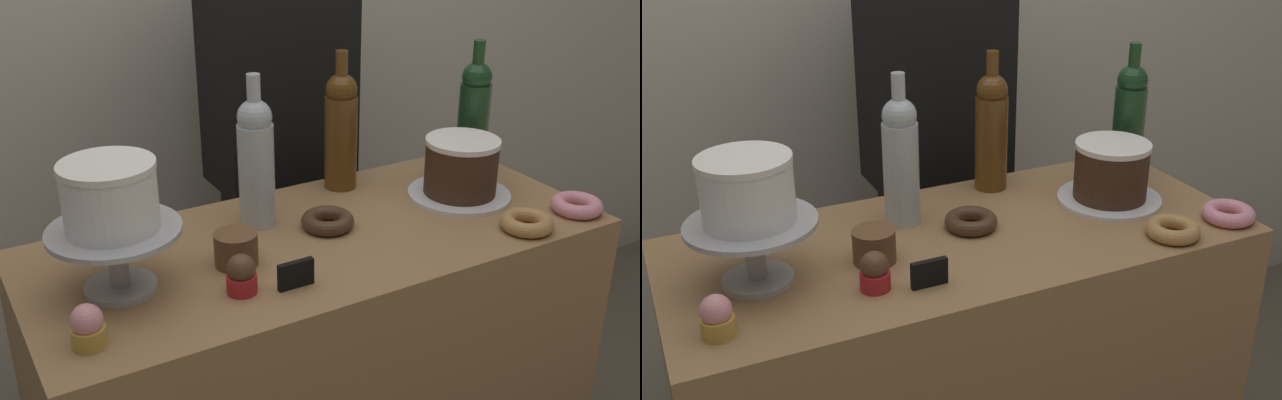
% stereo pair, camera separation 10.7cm
% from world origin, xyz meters
% --- Properties ---
extents(cake_stand_pedestal, '(0.24, 0.24, 0.12)m').
position_xyz_m(cake_stand_pedestal, '(-0.42, -0.01, 1.02)').
color(cake_stand_pedestal, '#B2B2B7').
rests_on(cake_stand_pedestal, display_counter).
extents(white_layer_cake, '(0.17, 0.17, 0.12)m').
position_xyz_m(white_layer_cake, '(-0.42, -0.01, 1.12)').
color(white_layer_cake, white).
rests_on(white_layer_cake, cake_stand_pedestal).
extents(silver_serving_platter, '(0.23, 0.23, 0.01)m').
position_xyz_m(silver_serving_platter, '(0.38, 0.02, 0.94)').
color(silver_serving_platter, white).
rests_on(silver_serving_platter, display_counter).
extents(chocolate_round_cake, '(0.17, 0.17, 0.13)m').
position_xyz_m(chocolate_round_cake, '(0.38, 0.02, 1.00)').
color(chocolate_round_cake, '#3D2619').
rests_on(chocolate_round_cake, silver_serving_platter).
extents(wine_bottle_amber, '(0.08, 0.08, 0.33)m').
position_xyz_m(wine_bottle_amber, '(0.17, 0.20, 1.07)').
color(wine_bottle_amber, '#5B3814').
rests_on(wine_bottle_amber, display_counter).
extents(wine_bottle_green, '(0.08, 0.08, 0.33)m').
position_xyz_m(wine_bottle_green, '(0.51, 0.13, 1.07)').
color(wine_bottle_green, '#193D1E').
rests_on(wine_bottle_green, display_counter).
extents(wine_bottle_clear, '(0.08, 0.08, 0.33)m').
position_xyz_m(wine_bottle_clear, '(-0.09, 0.12, 1.07)').
color(wine_bottle_clear, '#B2BCC1').
rests_on(wine_bottle_clear, display_counter).
extents(cupcake_strawberry, '(0.06, 0.06, 0.07)m').
position_xyz_m(cupcake_strawberry, '(-0.51, -0.16, 0.96)').
color(cupcake_strawberry, gold).
rests_on(cupcake_strawberry, display_counter).
extents(cupcake_chocolate, '(0.06, 0.06, 0.07)m').
position_xyz_m(cupcake_chocolate, '(-0.23, -0.13, 0.96)').
color(cupcake_chocolate, red).
rests_on(cupcake_chocolate, display_counter).
extents(donut_chocolate, '(0.11, 0.11, 0.03)m').
position_xyz_m(donut_chocolate, '(0.03, 0.02, 0.95)').
color(donut_chocolate, '#472D1E').
rests_on(donut_chocolate, display_counter).
extents(donut_pink, '(0.11, 0.11, 0.03)m').
position_xyz_m(donut_pink, '(0.55, -0.18, 0.95)').
color(donut_pink, pink).
rests_on(donut_pink, display_counter).
extents(donut_maple, '(0.11, 0.11, 0.03)m').
position_xyz_m(donut_maple, '(0.39, -0.19, 0.95)').
color(donut_maple, '#B27F47').
rests_on(donut_maple, display_counter).
extents(cookie_stack, '(0.08, 0.08, 0.07)m').
position_xyz_m(cookie_stack, '(-0.20, -0.03, 0.96)').
color(cookie_stack, brown).
rests_on(cookie_stack, display_counter).
extents(price_sign_chalkboard, '(0.07, 0.01, 0.05)m').
position_xyz_m(price_sign_chalkboard, '(-0.14, -0.16, 0.96)').
color(price_sign_chalkboard, black).
rests_on(price_sign_chalkboard, display_counter).
extents(barista_figure, '(0.36, 0.22, 1.60)m').
position_xyz_m(barista_figure, '(0.16, 0.49, 0.84)').
color(barista_figure, black).
rests_on(barista_figure, ground_plane).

